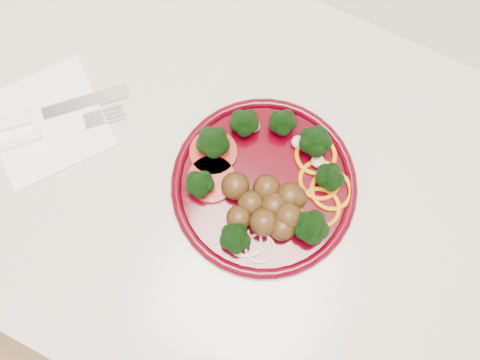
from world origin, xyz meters
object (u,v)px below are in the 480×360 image
at_px(plate, 266,184).
at_px(napkin, 47,122).
at_px(knife, 26,119).
at_px(fork, 28,138).

bearing_deg(plate, napkin, -170.45).
distance_m(plate, knife, 0.34).
xyz_separation_m(napkin, knife, (-0.02, -0.01, 0.01)).
xyz_separation_m(napkin, fork, (-0.01, -0.03, 0.01)).
bearing_deg(napkin, plate, 9.55).
height_order(plate, knife, plate).
height_order(knife, fork, knife).
bearing_deg(fork, napkin, 33.31).
relative_size(plate, knife, 1.44).
relative_size(napkin, fork, 0.98).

